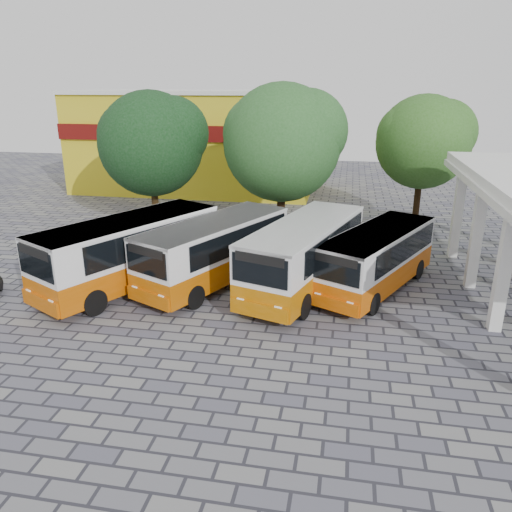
% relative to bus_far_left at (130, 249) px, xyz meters
% --- Properties ---
extents(ground, '(90.00, 90.00, 0.00)m').
position_rel_bus_far_left_xyz_m(ground, '(7.34, -3.28, -1.83)').
color(ground, '#4F4F5D').
rests_on(ground, ground).
extents(shophouse_block, '(20.40, 10.40, 8.30)m').
position_rel_bus_far_left_xyz_m(shophouse_block, '(-3.66, 22.71, 2.33)').
color(shophouse_block, gold).
rests_on(shophouse_block, ground).
extents(bus_far_left, '(6.42, 9.44, 3.16)m').
position_rel_bus_far_left_xyz_m(bus_far_left, '(0.00, 0.00, 0.00)').
color(bus_far_left, '#B44C00').
rests_on(bus_far_left, ground).
extents(bus_centre_left, '(5.81, 8.85, 2.97)m').
position_rel_bus_far_left_xyz_m(bus_centre_left, '(3.65, 1.14, -0.11)').
color(bus_centre_left, '#AE4D00').
rests_on(bus_centre_left, ground).
extents(bus_centre_right, '(5.06, 9.11, 3.09)m').
position_rel_bus_far_left_xyz_m(bus_centre_right, '(7.73, 1.13, -0.04)').
color(bus_centre_right, '#A85A00').
rests_on(bus_centre_right, ground).
extents(bus_far_right, '(5.52, 8.23, 2.76)m').
position_rel_bus_far_left_xyz_m(bus_far_right, '(10.90, 1.69, -0.23)').
color(bus_far_right, '#BF4C00').
rests_on(bus_far_right, ground).
extents(tree_left, '(6.73, 6.41, 8.52)m').
position_rel_bus_far_left_xyz_m(tree_left, '(-2.54, 9.72, 3.70)').
color(tree_left, '#342410').
rests_on(tree_left, ground).
extents(tree_middle, '(7.23, 6.89, 8.97)m').
position_rel_bus_far_left_xyz_m(tree_middle, '(5.57, 9.79, 3.93)').
color(tree_middle, '#301E0F').
rests_on(tree_middle, ground).
extents(tree_right, '(6.05, 5.76, 8.28)m').
position_rel_bus_far_left_xyz_m(tree_right, '(13.91, 13.00, 3.76)').
color(tree_right, black).
rests_on(tree_right, ground).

